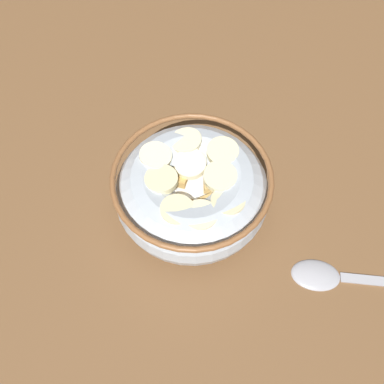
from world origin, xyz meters
TOP-DOWN VIEW (x-y plane):
  - ground_plane at (0.00, 0.00)cm, footprint 115.48×115.48cm
  - cereal_bowl at (-0.01, -0.00)cm, footprint 16.49×16.49cm
  - spoon at (-17.00, 2.82)cm, footprint 17.95×6.42cm

SIDE VIEW (x-z plane):
  - ground_plane at x=0.00cm, z-range -2.00..0.00cm
  - spoon at x=-17.00cm, z-range -0.06..0.74cm
  - cereal_bowl at x=-0.01cm, z-range 0.13..7.00cm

